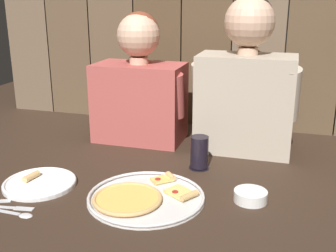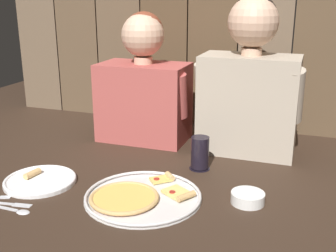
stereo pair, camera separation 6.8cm
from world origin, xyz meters
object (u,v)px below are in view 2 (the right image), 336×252
at_px(pizza_tray, 138,196).
at_px(drinking_glass, 200,153).
at_px(dinner_plate, 40,180).
at_px(dipping_bowl, 248,197).
at_px(diner_left, 144,85).
at_px(diner_right, 250,82).

height_order(pizza_tray, drinking_glass, drinking_glass).
relative_size(dinner_plate, dipping_bowl, 2.33).
relative_size(pizza_tray, drinking_glass, 3.01).
relative_size(dipping_bowl, diner_left, 0.19).
height_order(pizza_tray, dinner_plate, dinner_plate).
distance_m(drinking_glass, diner_left, 0.45).
distance_m(pizza_tray, diner_right, 0.67).
bearing_deg(dinner_plate, pizza_tray, 0.21).
distance_m(pizza_tray, dipping_bowl, 0.35).
height_order(drinking_glass, diner_left, diner_left).
relative_size(diner_left, diner_right, 0.89).
distance_m(dipping_bowl, diner_right, 0.54).
xyz_separation_m(dipping_bowl, diner_left, (-0.54, 0.46, 0.23)).
xyz_separation_m(dinner_plate, diner_right, (0.62, 0.55, 0.28)).
distance_m(dinner_plate, diner_left, 0.63).
bearing_deg(diner_left, diner_right, 0.03).
bearing_deg(pizza_tray, diner_left, 110.47).
height_order(pizza_tray, diner_right, diner_right).
bearing_deg(dinner_plate, diner_left, 73.39).
xyz_separation_m(pizza_tray, diner_left, (-0.21, 0.55, 0.24)).
bearing_deg(pizza_tray, drinking_glass, 68.28).
height_order(dinner_plate, dipping_bowl, dipping_bowl).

